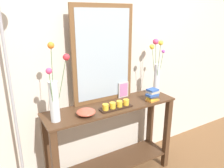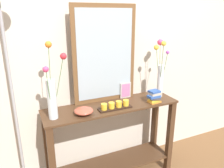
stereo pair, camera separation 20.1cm
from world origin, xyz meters
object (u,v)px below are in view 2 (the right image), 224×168
at_px(tall_vase_left, 52,93).
at_px(book_stack, 154,96).
at_px(mirror_leaning, 105,55).
at_px(picture_frame_small, 125,90).
at_px(vase_right, 160,71).
at_px(candle_tray, 115,106).
at_px(decorative_bowl, 84,111).
at_px(console_table, 112,137).
at_px(floor_lamp, 9,68).

height_order(tall_vase_left, book_stack, tall_vase_left).
relative_size(mirror_leaning, picture_frame_small, 5.68).
height_order(vase_right, candle_tray, vase_right).
distance_m(candle_tray, picture_frame_small, 0.30).
relative_size(vase_right, book_stack, 4.23).
bearing_deg(candle_tray, decorative_bowl, 178.82).
bearing_deg(decorative_bowl, tall_vase_left, 173.04).
xyz_separation_m(console_table, tall_vase_left, (-0.55, -0.05, 0.57)).
distance_m(tall_vase_left, decorative_bowl, 0.32).
bearing_deg(picture_frame_small, console_table, -149.62).
distance_m(candle_tray, book_stack, 0.41).
relative_size(candle_tray, picture_frame_small, 1.95).
distance_m(mirror_leaning, decorative_bowl, 0.57).
bearing_deg(vase_right, candle_tray, -169.37).
bearing_deg(vase_right, tall_vase_left, -176.43).
relative_size(mirror_leaning, decorative_bowl, 5.57).
bearing_deg(candle_tray, floor_lamp, 169.14).
xyz_separation_m(mirror_leaning, candle_tray, (0.00, -0.23, -0.44)).
bearing_deg(decorative_bowl, picture_frame_small, 21.32).
relative_size(console_table, picture_frame_small, 8.05).
distance_m(picture_frame_small, decorative_bowl, 0.56).
bearing_deg(vase_right, picture_frame_small, 163.69).
xyz_separation_m(tall_vase_left, floor_lamp, (-0.29, 0.13, 0.21)).
distance_m(tall_vase_left, picture_frame_small, 0.80).
bearing_deg(picture_frame_small, decorative_bowl, -158.68).
relative_size(vase_right, candle_tray, 1.87).
bearing_deg(mirror_leaning, book_stack, -32.04).
bearing_deg(tall_vase_left, console_table, 4.94).
height_order(mirror_leaning, book_stack, mirror_leaning).
bearing_deg(mirror_leaning, decorative_bowl, -142.71).
distance_m(console_table, vase_right, 0.84).
xyz_separation_m(vase_right, candle_tray, (-0.56, -0.11, -0.25)).
bearing_deg(decorative_bowl, candle_tray, -1.18).
bearing_deg(book_stack, floor_lamp, 171.51).
xyz_separation_m(decorative_bowl, floor_lamp, (-0.54, 0.16, 0.40)).
xyz_separation_m(mirror_leaning, tall_vase_left, (-0.55, -0.20, -0.24)).
relative_size(decorative_bowl, book_stack, 1.18).
relative_size(tall_vase_left, picture_frame_small, 3.93).
xyz_separation_m(tall_vase_left, decorative_bowl, (0.25, -0.03, -0.19)).
height_order(vase_right, floor_lamp, floor_lamp).
height_order(picture_frame_small, decorative_bowl, picture_frame_small).
height_order(console_table, mirror_leaning, mirror_leaning).
xyz_separation_m(tall_vase_left, vase_right, (1.11, 0.07, 0.05)).
distance_m(console_table, tall_vase_left, 0.80).
bearing_deg(floor_lamp, tall_vase_left, -23.02).
distance_m(tall_vase_left, floor_lamp, 0.38).
xyz_separation_m(console_table, vase_right, (0.56, 0.02, 0.63)).
relative_size(console_table, candle_tray, 4.13).
bearing_deg(decorative_bowl, floor_lamp, 164.02).
bearing_deg(decorative_bowl, console_table, 14.34).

